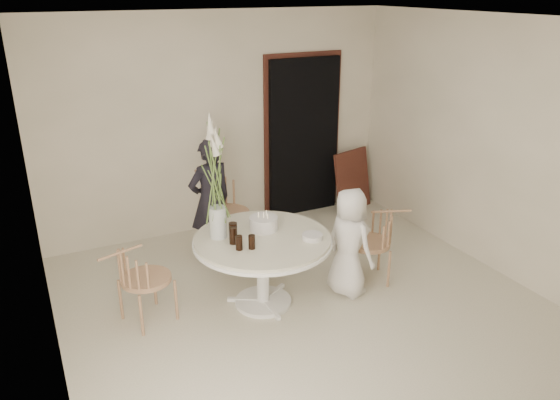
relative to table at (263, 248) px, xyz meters
name	(u,v)px	position (x,y,z in m)	size (l,w,h in m)	color
ground	(306,307)	(0.35, -0.25, -0.62)	(4.50, 4.50, 0.00)	beige
room_shell	(309,149)	(0.35, -0.25, 1.00)	(4.50, 4.50, 4.50)	silver
doorway	(303,138)	(1.50, 1.94, 0.43)	(1.00, 0.10, 2.10)	black
door_trim	(302,133)	(1.50, 1.98, 0.49)	(1.12, 0.03, 2.22)	#50251B
table	(263,248)	(0.00, 0.00, 0.00)	(1.33, 1.33, 0.73)	white
picture_frame	(353,180)	(2.16, 1.70, -0.20)	(0.63, 0.04, 0.84)	#50251B
chair_far	(218,203)	(0.02, 1.28, -0.01)	(0.65, 0.68, 0.94)	tan
chair_right	(379,235)	(1.30, -0.09, -0.10)	(0.57, 0.55, 0.80)	tan
chair_left	(134,275)	(-1.19, 0.20, -0.10)	(0.56, 0.54, 0.80)	tan
girl	(210,201)	(-0.12, 1.12, 0.10)	(0.52, 0.34, 1.43)	black
boy	(349,243)	(0.86, -0.19, -0.05)	(0.55, 0.36, 1.13)	white
birthday_cake	(264,223)	(0.08, 0.15, 0.18)	(0.28, 0.28, 0.18)	silver
cola_tumbler_a	(233,235)	(-0.30, -0.01, 0.20)	(0.08, 0.08, 0.16)	black
cola_tumbler_b	(252,242)	(-0.19, -0.18, 0.18)	(0.06, 0.06, 0.13)	black
cola_tumbler_c	(239,243)	(-0.30, -0.15, 0.18)	(0.06, 0.06, 0.14)	black
cola_tumbler_d	(233,231)	(-0.27, 0.07, 0.20)	(0.08, 0.08, 0.17)	black
plate_stack	(312,237)	(0.40, -0.25, 0.14)	(0.20, 0.20, 0.05)	silver
flower_vase	(216,184)	(-0.37, 0.19, 0.65)	(0.16, 0.16, 1.21)	silver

